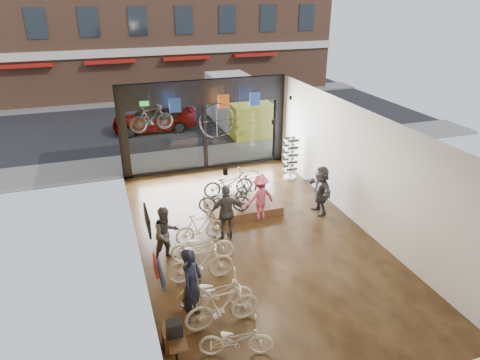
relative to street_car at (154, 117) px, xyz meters
name	(u,v)px	position (x,y,z in m)	size (l,w,h in m)	color
ground_plane	(254,238)	(1.32, -12.00, -0.77)	(7.00, 12.00, 0.04)	black
ceiling	(256,119)	(1.32, -12.00, 3.07)	(7.00, 12.00, 0.04)	black
wall_left	(133,199)	(-2.20, -12.00, 1.15)	(0.04, 12.00, 3.80)	#A37626
wall_right	(359,167)	(4.84, -12.00, 1.15)	(0.04, 12.00, 3.80)	beige
wall_back	(377,318)	(1.32, -18.02, 1.15)	(7.00, 0.04, 3.80)	beige
storefront	(205,125)	(1.32, -6.00, 1.15)	(7.00, 0.26, 3.80)	black
exit_sign	(144,103)	(-1.08, -6.12, 2.30)	(0.35, 0.06, 0.18)	#198C26
street_road	(170,115)	(1.32, 3.00, -0.76)	(30.00, 18.00, 0.02)	black
sidewalk_near	(200,157)	(1.32, -4.80, -0.69)	(30.00, 2.40, 0.12)	slate
sidewalk_far	(159,99)	(1.32, 7.00, -0.69)	(30.00, 2.00, 0.12)	slate
street_car	(154,117)	(0.00, 0.00, 0.00)	(1.78, 4.42, 1.51)	gray
box_truck	(240,105)	(4.55, -1.00, 0.55)	(2.20, 6.61, 2.61)	silver
floor_bike_0	(236,339)	(-0.68, -16.27, -0.34)	(0.55, 1.58, 0.83)	beige
floor_bike_1	(222,306)	(-0.71, -15.33, -0.21)	(0.51, 1.79, 1.08)	beige
floor_bike_2	(215,292)	(-0.70, -14.74, -0.27)	(0.64, 1.82, 0.96)	beige
floor_bike_3	(200,263)	(-0.78, -13.57, -0.22)	(0.51, 1.79, 1.08)	beige
floor_bike_4	(202,246)	(-0.51, -12.68, -0.28)	(0.63, 1.80, 0.94)	beige
floor_bike_5	(200,227)	(-0.33, -11.66, -0.28)	(0.45, 1.58, 0.95)	beige
display_platform	(242,205)	(1.57, -10.10, -0.60)	(2.40, 1.80, 0.30)	#4A311F
display_bike_left	(224,200)	(0.76, -10.62, -0.01)	(0.59, 1.71, 0.90)	black
display_bike_mid	(251,186)	(1.95, -9.95, 0.03)	(0.46, 1.61, 0.97)	black
display_bike_right	(228,183)	(1.25, -9.49, 0.02)	(0.63, 1.80, 0.94)	black
customer_0	(192,284)	(-1.28, -14.86, 0.19)	(0.69, 0.45, 1.88)	#161C33
customer_1	(166,234)	(-1.44, -12.33, 0.08)	(0.81, 0.63, 1.67)	#3F3F44
customer_2	(227,213)	(0.50, -11.77, 0.15)	(1.06, 0.44, 1.80)	#3F3F44
customer_3	(260,197)	(1.89, -10.94, 0.05)	(1.04, 0.60, 1.61)	#CC4C72
customer_5	(321,190)	(4.02, -11.17, 0.10)	(1.59, 0.50, 1.71)	#3F3F44
sunglasses_rack	(291,159)	(4.27, -8.20, 0.12)	(0.51, 0.42, 1.74)	white
wall_merch	(161,296)	(-2.06, -15.50, 0.55)	(0.40, 2.40, 2.60)	navy
penny_farthing	(224,122)	(1.67, -7.66, 1.75)	(1.69, 0.06, 1.35)	black
hung_bike	(151,118)	(-1.05, -7.80, 2.17)	(0.45, 1.58, 0.95)	black
jersey_left	(175,105)	(-0.01, -6.80, 2.30)	(0.45, 0.03, 0.55)	#1E3F99
jersey_mid	(224,101)	(1.92, -6.80, 2.30)	(0.45, 0.03, 0.55)	#CC5919
jersey_right	(255,99)	(3.23, -6.80, 2.30)	(0.45, 0.03, 0.55)	#1E3F99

